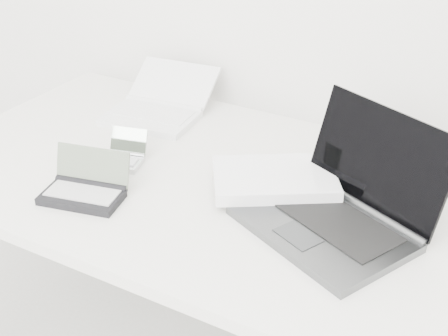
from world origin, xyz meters
The scene contains 5 objects.
desk centered at (0.00, 1.55, 0.68)m, with size 1.60×0.80×0.73m.
laptop_large centered at (0.18, 1.53, 0.77)m, with size 0.56×0.43×0.23m.
netbook_open_white centered at (-0.40, 1.78, 0.75)m, with size 0.28×0.33×0.10m.
pda_silver centered at (-0.31, 1.51, 0.75)m, with size 0.12×0.12×0.07m.
palmtop_charcoal centered at (-0.29, 1.34, 0.75)m, with size 0.20×0.16×0.10m.
Camera 1 is at (0.57, 0.45, 1.48)m, focal length 50.00 mm.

